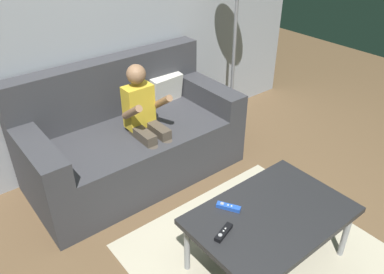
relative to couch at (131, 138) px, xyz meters
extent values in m
plane|color=brown|center=(0.09, -1.40, -0.31)|extent=(8.14, 8.14, 0.00)
cube|color=#999EA8|center=(0.09, 0.39, 0.94)|extent=(4.07, 0.05, 2.50)
cube|color=#38383D|center=(-0.01, -0.06, -0.10)|extent=(1.63, 0.80, 0.42)
cube|color=#38383D|center=(-0.01, 0.26, 0.35)|extent=(1.63, 0.16, 0.46)
cube|color=#38383D|center=(-0.73, -0.06, 0.20)|extent=(0.18, 0.80, 0.18)
cube|color=#38383D|center=(0.72, -0.06, 0.20)|extent=(0.18, 0.80, 0.18)
cube|color=silver|center=(0.46, 0.18, 0.23)|extent=(0.30, 0.17, 0.25)
cylinder|color=#4C4238|center=(-0.03, -0.36, -0.10)|extent=(0.07, 0.07, 0.42)
cylinder|color=#4C4238|center=(0.10, -0.36, -0.10)|extent=(0.07, 0.07, 0.42)
cube|color=#4C4238|center=(-0.03, -0.23, 0.15)|extent=(0.08, 0.26, 0.08)
cube|color=#4C4238|center=(0.10, -0.23, 0.15)|extent=(0.08, 0.26, 0.08)
cube|color=gold|center=(0.04, -0.10, 0.31)|extent=(0.21, 0.12, 0.32)
cylinder|color=#936B4C|center=(-0.09, -0.21, 0.35)|extent=(0.05, 0.23, 0.19)
cylinder|color=#936B4C|center=(0.16, -0.21, 0.35)|extent=(0.05, 0.23, 0.19)
sphere|color=#936B4C|center=(0.04, -0.10, 0.56)|extent=(0.14, 0.14, 0.14)
cube|color=#232326|center=(0.14, -1.32, 0.07)|extent=(0.92, 0.62, 0.04)
cylinder|color=gray|center=(0.55, -1.57, -0.13)|extent=(0.04, 0.04, 0.36)
cylinder|color=gray|center=(-0.27, -1.06, -0.13)|extent=(0.04, 0.04, 0.36)
cylinder|color=gray|center=(0.55, -1.06, -0.13)|extent=(0.04, 0.04, 0.36)
cube|color=#BCB299|center=(0.14, -1.32, -0.31)|extent=(1.42, 1.45, 0.01)
cube|color=black|center=(-0.18, -1.26, 0.10)|extent=(0.14, 0.08, 0.02)
cylinder|color=#99999E|center=(-0.22, -1.27, 0.11)|extent=(0.02, 0.02, 0.00)
cylinder|color=silver|center=(-0.18, -1.26, 0.11)|extent=(0.01, 0.01, 0.00)
cylinder|color=silver|center=(-0.16, -1.26, 0.11)|extent=(0.01, 0.01, 0.00)
cube|color=blue|center=(-0.02, -1.13, 0.10)|extent=(0.10, 0.14, 0.02)
cylinder|color=#99999E|center=(-0.04, -1.10, 0.11)|extent=(0.02, 0.02, 0.00)
cylinder|color=silver|center=(-0.03, -1.13, 0.11)|extent=(0.01, 0.01, 0.00)
cylinder|color=silver|center=(-0.02, -1.15, 0.11)|extent=(0.01, 0.01, 0.00)
cylinder|color=black|center=(1.12, 0.04, -0.30)|extent=(0.24, 0.24, 0.02)
cylinder|color=slate|center=(1.12, 0.04, 0.42)|extent=(0.03, 0.03, 1.42)
camera|label=1|loc=(-1.22, -2.30, 1.60)|focal=35.95mm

